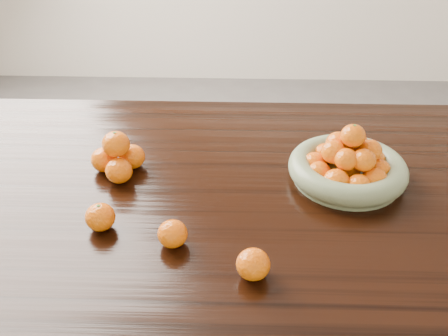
{
  "coord_description": "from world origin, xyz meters",
  "views": [
    {
      "loc": [
        -0.01,
        -0.97,
        1.44
      ],
      "look_at": [
        -0.04,
        -0.02,
        0.83
      ],
      "focal_mm": 40.0,
      "sensor_mm": 36.0,
      "label": 1
    }
  ],
  "objects_px": {
    "fruit_bowl": "(348,166)",
    "loose_orange_0": "(100,217)",
    "orange_pyramid": "(118,157)",
    "dining_table": "(240,221)"
  },
  "relations": [
    {
      "from": "dining_table",
      "to": "loose_orange_0",
      "type": "distance_m",
      "value": 0.35
    },
    {
      "from": "orange_pyramid",
      "to": "loose_orange_0",
      "type": "relative_size",
      "value": 2.08
    },
    {
      "from": "dining_table",
      "to": "loose_orange_0",
      "type": "relative_size",
      "value": 31.1
    },
    {
      "from": "fruit_bowl",
      "to": "loose_orange_0",
      "type": "xyz_separation_m",
      "value": [
        -0.56,
        -0.2,
        -0.01
      ]
    },
    {
      "from": "dining_table",
      "to": "loose_orange_0",
      "type": "bearing_deg",
      "value": -154.34
    },
    {
      "from": "dining_table",
      "to": "fruit_bowl",
      "type": "distance_m",
      "value": 0.3
    },
    {
      "from": "fruit_bowl",
      "to": "dining_table",
      "type": "bearing_deg",
      "value": -166.93
    },
    {
      "from": "fruit_bowl",
      "to": "orange_pyramid",
      "type": "distance_m",
      "value": 0.57
    },
    {
      "from": "fruit_bowl",
      "to": "loose_orange_0",
      "type": "distance_m",
      "value": 0.6
    },
    {
      "from": "fruit_bowl",
      "to": "loose_orange_0",
      "type": "relative_size",
      "value": 4.48
    }
  ]
}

